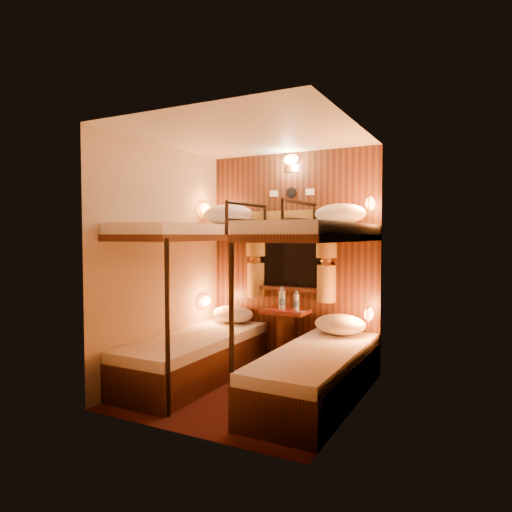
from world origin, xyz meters
The scene contains 22 objects.
floor centered at (0.00, 0.00, 0.00)m, with size 2.10×2.10×0.00m, color #39140F.
ceiling centered at (0.00, 0.00, 2.40)m, with size 2.10×2.10×0.00m, color silver.
wall_back centered at (0.00, 1.05, 1.20)m, with size 2.40×2.40×0.00m, color #C6B293.
wall_front centered at (0.00, -1.05, 1.20)m, with size 2.40×2.40×0.00m, color #C6B293.
wall_left centered at (-1.00, 0.00, 1.20)m, with size 2.40×2.40×0.00m, color #C6B293.
wall_right centered at (1.00, 0.00, 1.20)m, with size 2.40×2.40×0.00m, color #C6B293.
back_panel centered at (0.00, 1.04, 1.20)m, with size 2.00×0.03×2.40m, color #33190E.
bunk_left centered at (-0.65, 0.07, 0.56)m, with size 0.72×1.90×1.82m.
bunk_right centered at (0.65, 0.07, 0.56)m, with size 0.72×1.90×1.82m.
window centered at (0.00, 1.00, 1.18)m, with size 1.00×0.12×0.79m.
curtains centered at (0.00, 0.97, 1.26)m, with size 1.10×0.22×1.00m.
back_fixtures centered at (0.00, 1.00, 2.25)m, with size 0.54×0.09×0.48m.
reading_lamps centered at (0.00, 0.70, 1.24)m, with size 2.00×0.20×1.25m.
table centered at (0.00, 0.85, 0.41)m, with size 0.50×0.34×0.66m.
bottle_left centered at (-0.01, 0.80, 0.76)m, with size 0.07×0.07×0.26m.
bottle_right centered at (0.14, 0.82, 0.74)m, with size 0.06×0.06×0.22m.
sachet_a centered at (0.21, 0.80, 0.65)m, with size 0.07×0.06×0.01m, color silver.
sachet_b centered at (0.12, 0.86, 0.65)m, with size 0.07×0.05×0.01m, color silver.
pillow_lower_left centered at (-0.65, 0.81, 0.56)m, with size 0.50×0.36×0.20m, color white.
pillow_lower_right centered at (0.65, 0.76, 0.56)m, with size 0.53×0.38×0.21m, color white.
pillow_upper_left centered at (-0.65, 0.71, 1.71)m, with size 0.60×0.43×0.24m, color white.
pillow_upper_right centered at (0.65, 0.74, 1.69)m, with size 0.52×0.37×0.20m, color white.
Camera 1 is at (2.02, -3.74, 1.48)m, focal length 32.00 mm.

